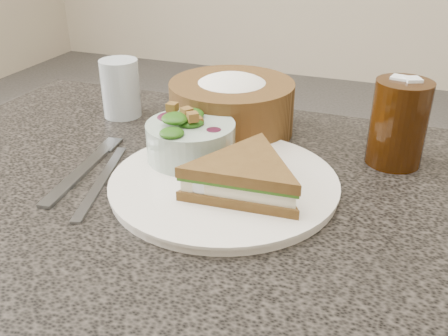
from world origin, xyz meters
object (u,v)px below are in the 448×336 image
Objects in this scene: dressing_ramekin at (206,181)px; bread_basket at (232,98)px; dinner_plate at (224,183)px; water_glass at (121,88)px; sandwich at (245,177)px; cola_glass at (399,119)px; salad_bowl at (191,134)px.

bread_basket is (-0.05, 0.23, 0.03)m from dressing_ramekin.
dinner_plate is at bearing 77.67° from dressing_ramekin.
dinner_plate is 0.33m from water_glass.
cola_glass is (0.17, 0.19, 0.03)m from sandwich.
water_glass is at bearing 176.93° from cola_glass.
bread_basket is (-0.06, 0.19, 0.05)m from dinner_plate.
sandwich is at bearing -65.99° from bread_basket.
salad_bowl is 1.25× the size of water_glass.
dressing_ramekin is at bearing -56.11° from salad_bowl.
dressing_ramekin reaches higher than dinner_plate.
bread_basket is at bearing 110.43° from sandwich.
dinner_plate is 0.09m from salad_bowl.
dressing_ramekin is 0.34m from water_glass.
sandwich is (0.04, -0.03, 0.03)m from dinner_plate.
dressing_ramekin is 0.28× the size of bread_basket.
bread_basket is at bearing 0.44° from water_glass.
dressing_ramekin is at bearing -102.33° from dinner_plate.
salad_bowl is at bearing -94.53° from bread_basket.
water_glass is (-0.21, -0.00, -0.01)m from bread_basket.
cola_glass is (0.21, 0.16, 0.06)m from dinner_plate.
water_glass is (-0.26, 0.23, 0.02)m from dressing_ramekin.
bread_basket is at bearing 106.80° from dinner_plate.
cola_glass is at bearing 42.93° from dressing_ramekin.
salad_bowl is at bearing -35.20° from water_glass.
cola_glass is at bearing -3.07° from water_glass.
dressing_ramekin is 0.56× the size of water_glass.
dressing_ramekin is 0.42× the size of cola_glass.
sandwich is 0.05m from dressing_ramekin.
sandwich is 0.23m from bread_basket.
cola_glass reaches higher than sandwich.
bread_basket is at bearing 85.47° from salad_bowl.
cola_glass is at bearing -5.84° from bread_basket.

